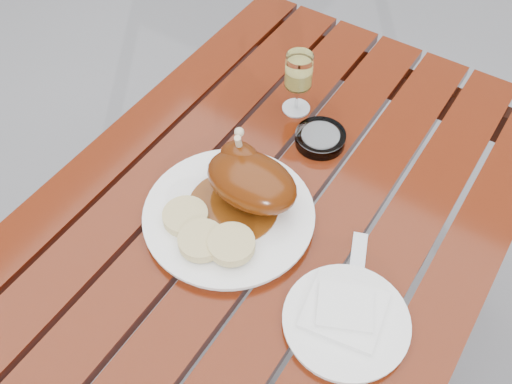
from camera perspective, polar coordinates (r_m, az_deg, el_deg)
ground at (r=1.73m, az=0.93°, el=-16.80°), size 60.00×60.00×0.00m
table at (r=1.38m, az=1.13°, el=-11.08°), size 0.80×1.20×0.75m
dinner_plate at (r=1.04m, az=-2.72°, el=-2.37°), size 0.41×0.41×0.02m
roast_duck at (r=1.02m, az=-0.70°, el=1.27°), size 0.19×0.18×0.13m
bread_dumplings at (r=1.00m, az=-5.04°, el=-4.15°), size 0.19×0.11×0.03m
wine_glass at (r=1.20m, az=4.21°, el=10.76°), size 0.07×0.07×0.14m
side_plate at (r=0.95m, az=8.98°, el=-12.70°), size 0.23×0.23×0.02m
napkin at (r=0.94m, az=8.83°, el=-11.59°), size 0.14×0.13×0.01m
ashtray at (r=1.17m, az=6.45°, el=5.36°), size 0.12×0.12×0.03m
fork at (r=1.09m, az=-4.63°, el=-0.22°), size 0.06×0.20×0.01m
knife at (r=0.98m, az=9.72°, el=-10.31°), size 0.09×0.19×0.01m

